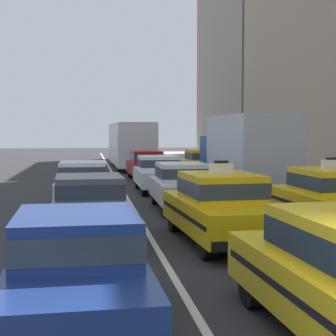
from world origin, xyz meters
TOP-DOWN VIEW (x-y plane):
  - lane_stripe_left_center at (-1.60, 20.00)m, footprint 0.14×80.00m
  - lane_stripe_center_right at (1.60, 20.00)m, footprint 0.14×80.00m
  - sedan_left_nearest at (-3.27, 2.95)m, footprint 1.87×4.34m
  - sedan_left_second at (-3.10, 8.70)m, footprint 1.91×4.36m
  - sedan_left_third at (-3.30, 14.61)m, footprint 1.83×4.33m
  - taxi_center_second at (-0.06, 7.93)m, footprint 2.04×4.65m
  - sedan_center_third at (-0.01, 13.26)m, footprint 1.81×4.32m
  - sedan_center_fourth at (-0.13, 18.53)m, footprint 1.77×4.30m
  - sedan_center_fifth at (0.01, 24.25)m, footprint 1.89×4.35m
  - bus_center_sixth at (-0.09, 33.78)m, footprint 2.64×11.23m
  - taxi_right_second at (3.18, 8.92)m, footprint 1.90×4.59m
  - box_truck_right_third at (3.22, 16.58)m, footprint 2.38×6.99m
  - taxi_right_fourth at (3.02, 23.60)m, footprint 1.84×4.57m

SIDE VIEW (x-z plane):
  - lane_stripe_left_center at x=-1.60m, z-range 0.00..0.01m
  - lane_stripe_center_right at x=1.60m, z-range 0.00..0.01m
  - sedan_left_nearest at x=-3.27m, z-range 0.06..1.64m
  - sedan_left_second at x=-3.10m, z-range 0.06..1.64m
  - sedan_left_third at x=-3.30m, z-range 0.06..1.64m
  - sedan_center_third at x=-0.01m, z-range 0.06..1.64m
  - sedan_center_fourth at x=-0.13m, z-range 0.06..1.64m
  - sedan_center_fifth at x=0.01m, z-range 0.06..1.64m
  - taxi_center_second at x=-0.06m, z-range -0.10..1.86m
  - taxi_right_second at x=3.18m, z-range -0.10..1.86m
  - taxi_right_fourth at x=3.02m, z-range -0.10..1.86m
  - box_truck_right_third at x=3.22m, z-range 0.14..3.41m
  - bus_center_sixth at x=-0.09m, z-range 0.21..3.43m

